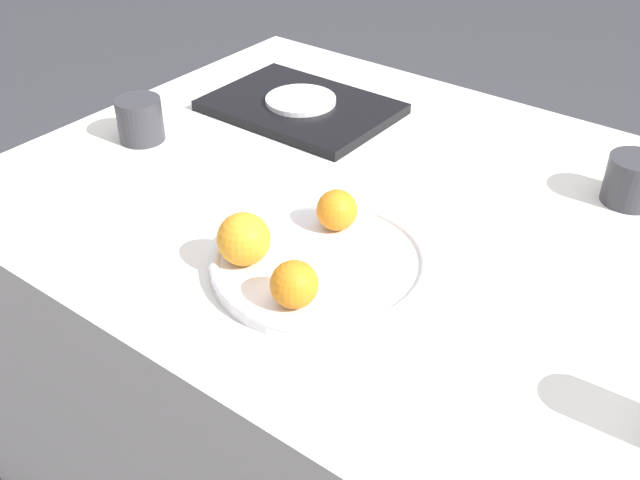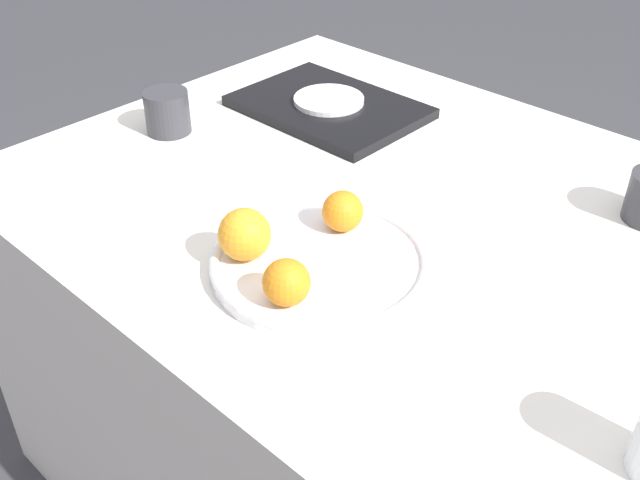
{
  "view_description": "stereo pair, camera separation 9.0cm",
  "coord_description": "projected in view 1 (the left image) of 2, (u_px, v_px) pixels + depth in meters",
  "views": [
    {
      "loc": [
        0.48,
        -0.88,
        1.35
      ],
      "look_at": [
        -0.03,
        -0.21,
        0.77
      ],
      "focal_mm": 42.0,
      "sensor_mm": 36.0,
      "label": 1
    },
    {
      "loc": [
        0.55,
        -0.82,
        1.35
      ],
      "look_at": [
        -0.03,
        -0.21,
        0.77
      ],
      "focal_mm": 42.0,
      "sensor_mm": 36.0,
      "label": 2
    }
  ],
  "objects": [
    {
      "name": "orange_0",
      "position": [
        244.0,
        239.0,
        1.02
      ],
      "size": [
        0.07,
        0.07,
        0.07
      ],
      "color": "orange",
      "rests_on": "fruit_platter"
    },
    {
      "name": "cup_0",
      "position": [
        633.0,
        180.0,
        1.18
      ],
      "size": [
        0.09,
        0.09,
        0.08
      ],
      "color": "#333338",
      "rests_on": "table"
    },
    {
      "name": "table",
      "position": [
        403.0,
        376.0,
        1.38
      ],
      "size": [
        1.39,
        0.96,
        0.72
      ],
      "color": "silver",
      "rests_on": "ground_plane"
    },
    {
      "name": "fruit_platter",
      "position": [
        320.0,
        262.0,
        1.05
      ],
      "size": [
        0.31,
        0.31,
        0.02
      ],
      "color": "silver",
      "rests_on": "table"
    },
    {
      "name": "orange_1",
      "position": [
        292.0,
        283.0,
        0.95
      ],
      "size": [
        0.06,
        0.06,
        0.06
      ],
      "color": "orange",
      "rests_on": "fruit_platter"
    },
    {
      "name": "serving_tray",
      "position": [
        301.0,
        107.0,
        1.47
      ],
      "size": [
        0.35,
        0.25,
        0.02
      ],
      "color": "black",
      "rests_on": "table"
    },
    {
      "name": "cup_2",
      "position": [
        140.0,
        120.0,
        1.36
      ],
      "size": [
        0.08,
        0.08,
        0.08
      ],
      "color": "#333338",
      "rests_on": "table"
    },
    {
      "name": "orange_2",
      "position": [
        337.0,
        210.0,
        1.1
      ],
      "size": [
        0.06,
        0.06,
        0.06
      ],
      "color": "orange",
      "rests_on": "fruit_platter"
    },
    {
      "name": "side_plate",
      "position": [
        301.0,
        100.0,
        1.47
      ],
      "size": [
        0.14,
        0.14,
        0.01
      ],
      "color": "white",
      "rests_on": "serving_tray"
    }
  ]
}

